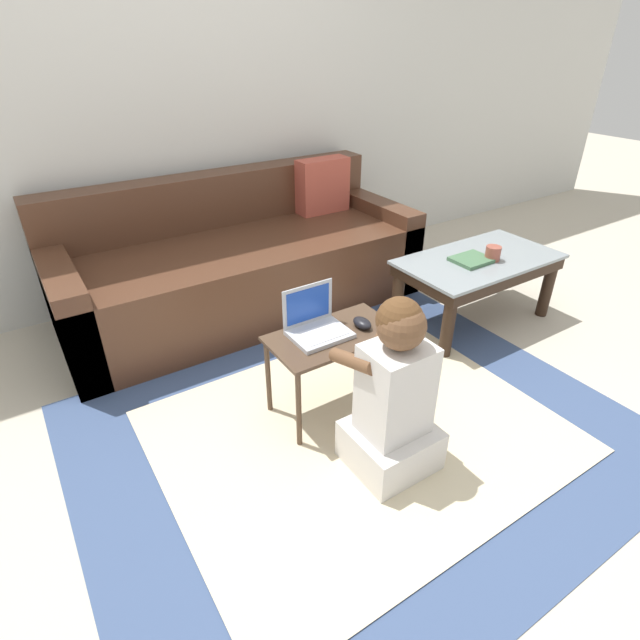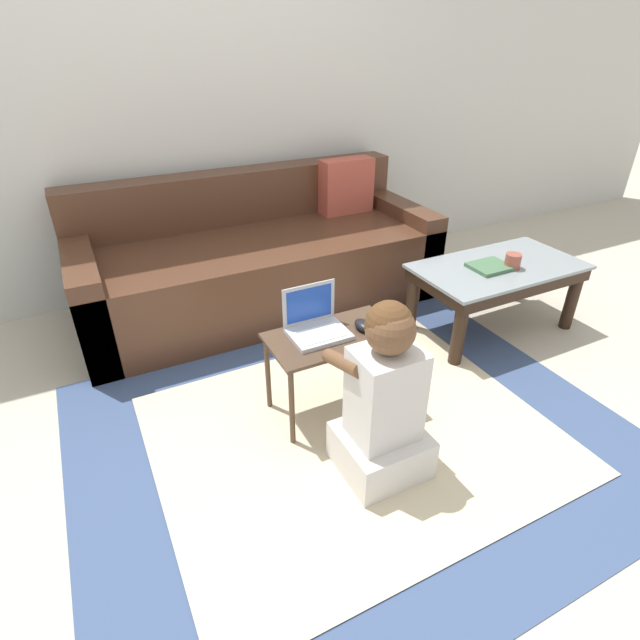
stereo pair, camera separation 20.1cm
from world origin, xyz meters
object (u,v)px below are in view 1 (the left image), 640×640
computer_mouse (362,323)px  cup_on_table (493,253)px  couch (241,264)px  laptop (317,327)px  book_on_table (472,260)px  coffee_table (478,269)px  person_seated (394,398)px  laptop_desk (333,345)px

computer_mouse → cup_on_table: bearing=9.8°
couch → cup_on_table: couch is taller
laptop → book_on_table: bearing=8.5°
couch → coffee_table: bearing=-40.6°
computer_mouse → book_on_table: bearing=13.8°
computer_mouse → cup_on_table: 1.10m
computer_mouse → book_on_table: (0.97, 0.24, -0.01)m
book_on_table → coffee_table: bearing=7.2°
person_seated → couch: bearing=86.6°
person_seated → laptop_desk: bearing=89.6°
coffee_table → computer_mouse: 1.08m
coffee_table → book_on_table: bearing=-172.8°
laptop → cup_on_table: 1.29m
laptop → person_seated: 0.48m
laptop_desk → book_on_table: size_ratio=2.65×
couch → laptop: 1.15m
computer_mouse → couch: bearing=92.4°
coffee_table → couch: bearing=139.4°
computer_mouse → person_seated: 0.44m
cup_on_table → book_on_table: cup_on_table is taller
laptop_desk → laptop: size_ratio=2.29×
coffee_table → cup_on_table: cup_on_table is taller
laptop → computer_mouse: (0.20, -0.06, -0.02)m
computer_mouse → cup_on_table: size_ratio=1.22×
couch → computer_mouse: size_ratio=20.83×
laptop → book_on_table: 1.19m
person_seated → book_on_table: person_seated is taller
coffee_table → laptop: bearing=-171.6°
laptop → person_seated: (0.06, -0.46, -0.11)m
laptop → person_seated: bearing=-83.1°
computer_mouse → person_seated: person_seated is taller
laptop_desk → computer_mouse: (0.14, -0.02, 0.08)m
cup_on_table → book_on_table: bearing=156.1°
couch → laptop_desk: size_ratio=3.80×
coffee_table → laptop: laptop is taller
laptop → laptop_desk: bearing=-35.7°
coffee_table → computer_mouse: bearing=-166.7°
coffee_table → book_on_table: 0.12m
couch → computer_mouse: (0.05, -1.19, 0.14)m
couch → coffee_table: size_ratio=2.27×
coffee_table → laptop_desk: coffee_table is taller
laptop_desk → computer_mouse: size_ratio=5.48×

